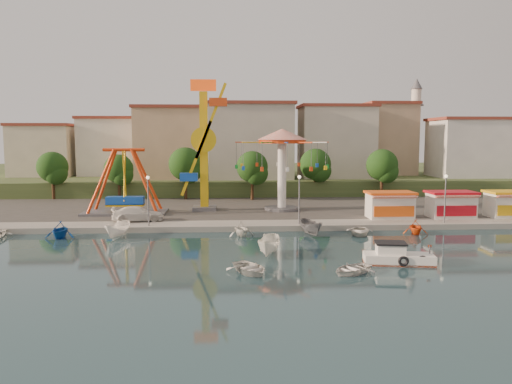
{
  "coord_description": "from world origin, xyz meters",
  "views": [
    {
      "loc": [
        0.41,
        -39.58,
        9.82
      ],
      "look_at": [
        3.42,
        14.0,
        4.0
      ],
      "focal_mm": 35.0,
      "sensor_mm": 36.0,
      "label": 1
    }
  ],
  "objects": [
    {
      "name": "moored_boat_5",
      "position": [
        8.78,
        9.8,
        0.81
      ],
      "size": [
        2.47,
        4.43,
        1.62
      ],
      "primitive_type": "imported",
      "rotation": [
        0.0,
        0.0,
        0.23
      ],
      "color": "#5B5C60",
      "rests_on": "ground"
    },
    {
      "name": "moored_boat_2",
      "position": [
        -10.55,
        9.8,
        0.79
      ],
      "size": [
        2.61,
        4.37,
        1.59
      ],
      "primitive_type": "imported",
      "rotation": [
        0.0,
        0.0,
        -0.28
      ],
      "color": "white",
      "rests_on": "ground"
    },
    {
      "name": "asphalt_pad",
      "position": [
        0.0,
        30.0,
        0.6
      ],
      "size": [
        90.0,
        28.0,
        0.01
      ],
      "primitive_type": "cube",
      "color": "#4C4944",
      "rests_on": "quay_deck"
    },
    {
      "name": "building_1",
      "position": [
        -21.33,
        51.38,
        7.32
      ],
      "size": [
        12.33,
        9.01,
        8.63
      ],
      "primitive_type": "cube",
      "color": "silver",
      "rests_on": "hill_terrace"
    },
    {
      "name": "pirate_ship_ride",
      "position": [
        -12.19,
        21.76,
        4.39
      ],
      "size": [
        10.0,
        5.0,
        8.0
      ],
      "color": "#59595E",
      "rests_on": "quay_deck"
    },
    {
      "name": "tree_3",
      "position": [
        4.0,
        34.36,
        5.55
      ],
      "size": [
        4.68,
        4.68,
        7.32
      ],
      "color": "#382314",
      "rests_on": "quay_deck"
    },
    {
      "name": "wave_swinger",
      "position": [
        7.28,
        23.53,
        8.2
      ],
      "size": [
        11.6,
        11.6,
        10.4
      ],
      "color": "#59595E",
      "rests_on": "quay_deck"
    },
    {
      "name": "building_6",
      "position": [
        44.15,
        48.77,
        9.18
      ],
      "size": [
        8.23,
        8.98,
        12.36
      ],
      "primitive_type": "cube",
      "color": "silver",
      "rests_on": "hill_terrace"
    },
    {
      "name": "booth_mid",
      "position": [
        26.27,
        16.49,
        2.16
      ],
      "size": [
        5.4,
        3.78,
        3.08
      ],
      "color": "white",
      "rests_on": "quay_deck"
    },
    {
      "name": "tree_1",
      "position": [
        -16.0,
        36.24,
        5.2
      ],
      "size": [
        4.35,
        4.35,
        6.8
      ],
      "color": "#382314",
      "rests_on": "quay_deck"
    },
    {
      "name": "building_0",
      "position": [
        -33.37,
        46.06,
        8.93
      ],
      "size": [
        9.26,
        9.53,
        11.87
      ],
      "primitive_type": "cube",
      "color": "beige",
      "rests_on": "hill_terrace"
    },
    {
      "name": "quay_deck",
      "position": [
        0.0,
        62.0,
        0.3
      ],
      "size": [
        200.0,
        100.0,
        0.6
      ],
      "primitive_type": "cube",
      "color": "#9E998E",
      "rests_on": "ground"
    },
    {
      "name": "lamp_post_1",
      "position": [
        -8.0,
        13.0,
        3.1
      ],
      "size": [
        0.14,
        0.14,
        5.0
      ],
      "primitive_type": "cylinder",
      "color": "#59595E",
      "rests_on": "quay_deck"
    },
    {
      "name": "minaret",
      "position": [
        36.0,
        54.0,
        12.55
      ],
      "size": [
        2.8,
        2.8,
        18.0
      ],
      "color": "silver",
      "rests_on": "hill_terrace"
    },
    {
      "name": "tree_2",
      "position": [
        -6.0,
        35.81,
        5.92
      ],
      "size": [
        5.02,
        5.02,
        7.85
      ],
      "color": "#382314",
      "rests_on": "quay_deck"
    },
    {
      "name": "van",
      "position": [
        -9.66,
        15.97,
        1.42
      ],
      "size": [
        5.92,
        3.16,
        1.63
      ],
      "primitive_type": "imported",
      "rotation": [
        0.0,
        0.0,
        1.73
      ],
      "color": "white",
      "rests_on": "quay_deck"
    },
    {
      "name": "building_4",
      "position": [
        19.07,
        52.2,
        7.62
      ],
      "size": [
        10.75,
        9.23,
        9.24
      ],
      "primitive_type": "cube",
      "color": "beige",
      "rests_on": "hill_terrace"
    },
    {
      "name": "booth_left",
      "position": [
        19.05,
        16.49,
        2.16
      ],
      "size": [
        5.4,
        3.78,
        3.08
      ],
      "color": "white",
      "rests_on": "quay_deck"
    },
    {
      "name": "moored_boat_4",
      "position": [
        1.7,
        9.8,
        0.77
      ],
      "size": [
        3.29,
        3.55,
        1.54
      ],
      "primitive_type": "imported",
      "rotation": [
        0.0,
        0.0,
        0.31
      ],
      "color": "silver",
      "rests_on": "ground"
    },
    {
      "name": "building_2",
      "position": [
        -8.19,
        51.96,
        8.62
      ],
      "size": [
        11.95,
        9.28,
        11.23
      ],
      "primitive_type": "cube",
      "color": "tan",
      "rests_on": "hill_terrace"
    },
    {
      "name": "tree_0",
      "position": [
        -26.0,
        36.98,
        5.47
      ],
      "size": [
        4.6,
        4.6,
        7.19
      ],
      "color": "#382314",
      "rests_on": "quay_deck"
    },
    {
      "name": "moored_boat_1",
      "position": [
        -16.16,
        9.8,
        0.85
      ],
      "size": [
        2.87,
        3.3,
        1.71
      ],
      "primitive_type": "imported",
      "rotation": [
        0.0,
        0.0,
        0.02
      ],
      "color": "#124C9F",
      "rests_on": "ground"
    },
    {
      "name": "tree_4",
      "position": [
        14.0,
        37.35,
        5.75
      ],
      "size": [
        4.86,
        4.86,
        7.6
      ],
      "color": "#382314",
      "rests_on": "quay_deck"
    },
    {
      "name": "building_5",
      "position": [
        32.37,
        50.33,
        8.61
      ],
      "size": [
        12.77,
        10.96,
        11.21
      ],
      "primitive_type": "cube",
      "color": "tan",
      "rests_on": "hill_terrace"
    },
    {
      "name": "lamp_post_2",
      "position": [
        8.0,
        13.0,
        3.1
      ],
      "size": [
        0.14,
        0.14,
        5.0
      ],
      "primitive_type": "cylinder",
      "color": "#59595E",
      "rests_on": "quay_deck"
    },
    {
      "name": "booth_right",
      "position": [
        33.35,
        16.49,
        2.16
      ],
      "size": [
        5.4,
        3.78,
        3.08
      ],
      "color": "white",
      "rests_on": "quay_deck"
    },
    {
      "name": "ground",
      "position": [
        0.0,
        0.0,
        0.0
      ],
      "size": [
        200.0,
        200.0,
        0.0
      ],
      "primitive_type": "plane",
      "color": "#142E39",
      "rests_on": "ground"
    },
    {
      "name": "moored_boat_7",
      "position": [
        19.57,
        9.8,
        0.76
      ],
      "size": [
        3.0,
        3.31,
        1.52
      ],
      "primitive_type": "imported",
      "rotation": [
        0.0,
        0.0,
        -0.2
      ],
      "color": "#E44D14",
      "rests_on": "ground"
    },
    {
      "name": "hill_terrace",
      "position": [
        0.0,
        67.0,
        1.5
      ],
      "size": [
        200.0,
        60.0,
        3.0
      ],
      "primitive_type": "cube",
      "color": "#384C26",
      "rests_on": "ground"
    },
    {
      "name": "skiff",
      "position": [
        3.83,
        1.33,
        0.84
      ],
      "size": [
        2.67,
        4.63,
        1.69
      ],
      "primitive_type": "imported",
      "rotation": [
        0.0,
        0.0,
        -0.25
      ],
      "color": "white",
      "rests_on": "ground"
    },
    {
      "name": "building_3",
      "position": [
        5.6,
        48.8,
        7.6
      ],
      "size": [
        12.59,
        10.5,
        9.2
      ],
      "primitive_type": "cube",
      "color": "beige",
      "rests_on": "hill_terrace"
    },
    {
      "name": "moored_boat_6",
      "position": [
        13.77,
        9.8,
        0.4
      ],
      "size": [
        3.61,
        4.43,
        0.8
      ],
      "primitive_type": "imported",
      "rotation": [
        0.0,
        0.0,
        -0.24
      ],
      "color": "beige",
      "rests_on": "ground"
    },
    {
      "name": "cabin_motorboat",
      "position": [
        13.58,
        -2.04,
        0.5
      ],
      "size": [
        5.6,
        2.84,
        1.88
      ],
      "rotation": [
        0.0,
        0.0,
        -0.16
      ],
      "color": "white",
      "rests_on": "ground"
    },
    {
      "name": "tree_5",
      "position": [
        24.0,
        35.54,
        5.71
      ],
      "size": [
        4.83,
        4.83,
        7.54
      ],
      "color": "#382314",
      "rests_on": "quay_deck"
    },
    {
      "name": "rowboat_a",
      "position": [
        1.96,
        -4.1,
        0.39
      ],
      "size": [
        4.08,
        4.57,
        0.78
      ],
      "primitive_type": "imported",
      "rotation": [
        0.0,
        0.0,
        0.46
      ],
      "color": "silver",
      "rests_on": "ground"
    },
    {
      "name": "lamp_post_3",
      "position": [
        24.0,
        13.0,
        3.1
      ],
      "size": [
        0.14,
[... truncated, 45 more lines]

